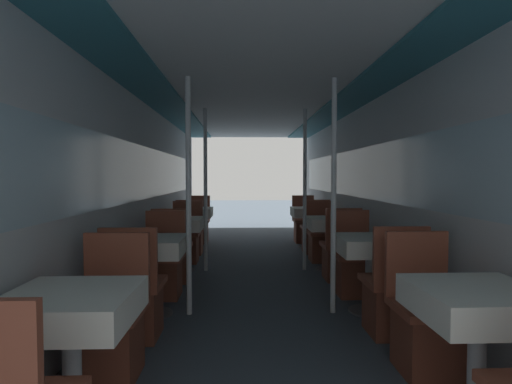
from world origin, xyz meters
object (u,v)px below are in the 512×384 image
at_px(dining_table_right_0, 478,310).
at_px(chair_right_far_2, 322,242).
at_px(chair_right_far_0, 427,329).
at_px(chair_right_near_2, 340,257).
at_px(support_pole_right_1, 334,196).
at_px(dining_table_left_2, 180,227).
at_px(chair_right_far_1, 354,269).
at_px(support_pole_right_2, 305,190).
at_px(dining_table_left_0, 71,314).
at_px(chair_left_far_0, 109,334).
at_px(chair_left_near_1, 135,303).
at_px(chair_left_near_3, 191,237).
at_px(dining_table_left_3, 195,214).
at_px(chair_right_near_1, 392,300).
at_px(chair_left_far_1, 163,270).
at_px(chair_left_far_3, 198,228).
at_px(chair_left_far_2, 186,243).
at_px(chair_right_near_3, 315,236).
at_px(dining_table_right_1, 370,249).
at_px(dining_table_right_2, 330,226).
at_px(dining_table_right_3, 309,214).
at_px(chair_left_near_2, 173,258).
at_px(dining_table_left_1, 151,250).
at_px(chair_right_far_3, 304,228).
at_px(support_pole_left_1, 189,197).
at_px(support_pole_left_2, 206,190).

relative_size(dining_table_right_0, chair_right_far_2, 0.79).
distance_m(chair_right_far_0, chair_right_near_2, 2.32).
xyz_separation_m(support_pole_right_1, chair_right_near_2, (0.35, 1.16, -0.81)).
relative_size(dining_table_left_2, chair_right_far_1, 0.79).
distance_m(chair_right_far_2, support_pole_right_2, 1.05).
distance_m(dining_table_left_0, chair_right_near_2, 3.55).
height_order(chair_left_far_0, chair_left_near_1, same).
distance_m(chair_right_far_1, chair_right_near_2, 0.61).
distance_m(chair_left_near_1, chair_left_near_3, 3.43).
bearing_deg(dining_table_left_0, chair_right_near_2, 54.45).
bearing_deg(chair_left_near_3, dining_table_left_3, 90.00).
bearing_deg(chair_right_near_1, dining_table_right_0, -90.00).
relative_size(chair_left_far_1, chair_left_near_3, 1.00).
bearing_deg(chair_left_far_3, dining_table_left_2, 90.00).
bearing_deg(chair_right_far_2, chair_left_far_1, 39.84).
xyz_separation_m(chair_right_far_1, support_pole_right_2, (-0.35, 1.16, 0.81)).
height_order(chair_left_far_2, chair_right_near_3, same).
distance_m(dining_table_right_1, dining_table_right_2, 1.72).
bearing_deg(chair_right_near_2, dining_table_right_3, 90.00).
bearing_deg(chair_right_far_1, chair_left_far_1, 0.00).
bearing_deg(dining_table_right_2, dining_table_right_0, -90.00).
distance_m(chair_left_far_2, dining_table_left_3, 1.20).
height_order(chair_left_far_3, chair_right_near_3, same).
height_order(chair_left_far_1, dining_table_right_3, chair_left_far_1).
xyz_separation_m(support_pole_right_1, chair_right_near_3, (0.35, 2.88, -0.81)).
height_order(chair_left_near_2, dining_table_right_0, chair_left_near_2).
relative_size(chair_left_far_1, dining_table_right_3, 1.26).
relative_size(chair_right_near_1, dining_table_right_2, 1.26).
xyz_separation_m(chair_left_far_2, chair_right_near_2, (2.06, -1.11, 0.00)).
bearing_deg(dining_table_left_1, chair_right_far_0, -29.46).
relative_size(chair_left_near_2, chair_right_near_1, 1.00).
relative_size(chair_left_near_3, chair_right_far_3, 1.00).
xyz_separation_m(dining_table_left_3, chair_right_far_1, (2.06, -2.88, -0.32)).
height_order(dining_table_left_0, support_pole_right_1, support_pole_right_1).
height_order(support_pole_left_1, dining_table_left_2, support_pole_left_1).
distance_m(dining_table_left_0, chair_left_near_1, 1.20).
distance_m(dining_table_left_3, chair_right_near_2, 3.08).
bearing_deg(chair_right_near_3, support_pole_right_1, -96.99).
height_order(chair_left_far_1, chair_left_near_2, same).
bearing_deg(chair_right_far_0, support_pole_right_1, -73.09).
distance_m(chair_right_far_2, chair_right_near_3, 0.61).
bearing_deg(chair_right_far_2, dining_table_right_2, 90.00).
distance_m(chair_left_near_2, chair_right_far_1, 2.14).
height_order(dining_table_right_2, support_pole_right_2, support_pole_right_2).
xyz_separation_m(chair_right_near_1, chair_right_near_2, (0.00, 1.72, 0.00)).
distance_m(support_pole_left_2, chair_right_near_1, 2.95).
xyz_separation_m(support_pole_left_2, chair_right_far_2, (1.70, 0.55, -0.81)).
bearing_deg(dining_table_left_2, chair_right_far_0, -54.45).
bearing_deg(dining_table_right_3, chair_right_far_2, -90.00).
bearing_deg(support_pole_left_1, dining_table_right_2, 45.21).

